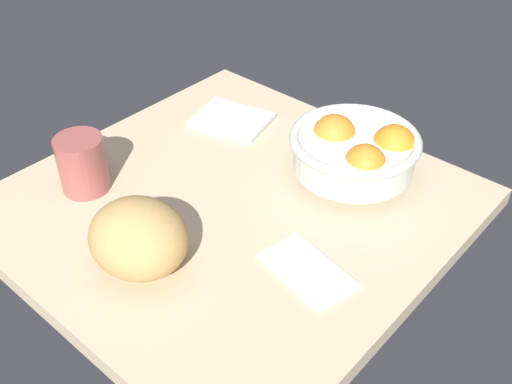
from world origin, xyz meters
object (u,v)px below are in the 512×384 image
bread_loaf (139,238)px  napkin_folded (232,120)px  fruit_bowl (356,150)px  mug (82,162)px  napkin_spare (307,269)px

bread_loaf → napkin_folded: bread_loaf is taller
fruit_bowl → mug: bearing=-135.5°
bread_loaf → napkin_spare: bearing=38.4°
napkin_spare → mug: (-39.85, -8.66, 4.40)cm
bread_loaf → mug: bread_loaf is taller
napkin_spare → mug: mug is taller
fruit_bowl → mug: fruit_bowl is taller
bread_loaf → mug: 22.23cm
fruit_bowl → napkin_spare: (7.76, -22.84, -5.24)cm
napkin_folded → mug: (-4.30, -30.98, 4.29)cm
bread_loaf → napkin_folded: (-17.11, 36.95, -4.74)cm
napkin_folded → napkin_spare: 41.99cm
napkin_folded → mug: bearing=-97.9°
fruit_bowl → napkin_folded: bearing=-178.9°
napkin_spare → mug: bearing=-167.7°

